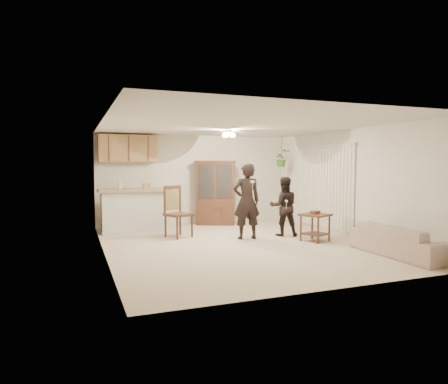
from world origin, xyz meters
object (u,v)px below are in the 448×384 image
object	(u,v)px
china_hutch	(216,193)
chair_bar	(179,223)
sofa	(402,236)
chair_hutch_right	(217,215)
adult	(247,199)
chair_hutch_left	(216,214)
side_table	(315,227)
child	(284,207)

from	to	relation	value
china_hutch	chair_bar	xyz separation A→B (m)	(-1.45, -1.51, -0.55)
sofa	chair_hutch_right	xyz separation A→B (m)	(-1.82, 4.95, -0.10)
china_hutch	chair_hutch_right	world-z (taller)	china_hutch
adult	chair_hutch_left	bearing A→B (deg)	-85.86
china_hutch	chair_hutch_left	distance (m)	0.58
china_hutch	side_table	xyz separation A→B (m)	(1.22, -3.06, -0.57)
chair_bar	child	bearing A→B (deg)	-40.56
chair_bar	chair_hutch_right	distance (m)	2.25
sofa	adult	distance (m)	3.28
chair_bar	chair_hutch_left	distance (m)	2.12
side_table	chair_bar	world-z (taller)	chair_bar
adult	chair_bar	distance (m)	1.67
china_hutch	child	bearing A→B (deg)	-43.19
sofa	china_hutch	bearing A→B (deg)	21.72
chair_bar	chair_hutch_right	world-z (taller)	chair_bar
sofa	adult	size ratio (longest dim) A/B	1.04
sofa	chair_bar	world-z (taller)	chair_bar
side_table	chair_hutch_right	distance (m)	3.38
child	china_hutch	xyz separation A→B (m)	(-0.91, 2.21, 0.21)
chair_hutch_right	sofa	bearing A→B (deg)	104.54
side_table	chair_hutch_right	bearing A→B (deg)	109.64
sofa	china_hutch	size ratio (longest dim) A/B	1.05
child	chair_hutch_right	xyz separation A→B (m)	(-0.83, 2.34, -0.41)
sofa	adult	xyz separation A→B (m)	(-1.97, 2.57, 0.53)
child	side_table	bearing A→B (deg)	128.84
chair_bar	chair_hutch_right	bearing A→B (deg)	22.79
adult	chair_bar	bearing A→B (deg)	-22.19
sofa	china_hutch	xyz separation A→B (m)	(-1.91, 4.83, 0.52)
side_table	chair_hutch_left	size ratio (longest dim) A/B	0.67
chair_bar	chair_hutch_right	xyz separation A→B (m)	(1.54, 1.64, -0.07)
sofa	chair_bar	bearing A→B (deg)	45.54
chair_hutch_left	china_hutch	bearing A→B (deg)	-89.67
chair_hutch_left	chair_hutch_right	xyz separation A→B (m)	(0.08, 0.11, -0.04)
adult	chair_hutch_left	xyz separation A→B (m)	(0.08, 2.28, -0.60)
chair_hutch_right	chair_bar	bearing A→B (deg)	41.24
adult	sofa	bearing A→B (deg)	133.63
side_table	chair_bar	size ratio (longest dim) A/B	0.61
sofa	side_table	bearing A→B (deg)	21.33
side_table	chair_bar	distance (m)	3.08
adult	child	bearing A→B (deg)	-171.23
adult	chair_bar	world-z (taller)	adult
child	chair_bar	xyz separation A→B (m)	(-2.36, 0.70, -0.34)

